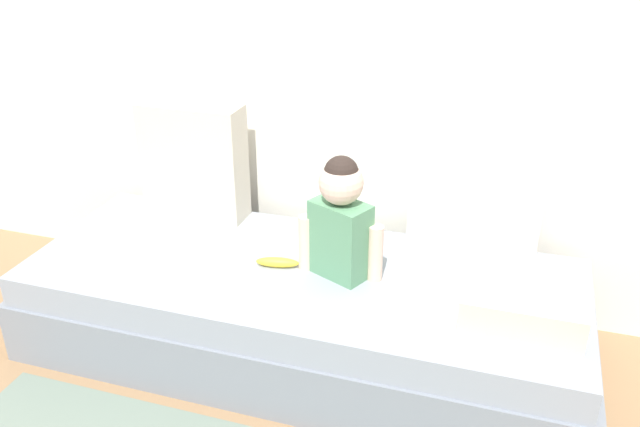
{
  "coord_description": "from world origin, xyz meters",
  "views": [
    {
      "loc": [
        0.74,
        -2.11,
        1.71
      ],
      "look_at": [
        0.07,
        0.0,
        0.63
      ],
      "focal_mm": 37.56,
      "sensor_mm": 36.0,
      "label": 1
    }
  ],
  "objects_px": {
    "throw_pillow_left": "(194,161)",
    "throw_pillow_right": "(477,188)",
    "couch": "(302,311)",
    "banana": "(277,262)",
    "folded_blanket": "(523,307)",
    "toddler": "(341,217)"
  },
  "relations": [
    {
      "from": "throw_pillow_right",
      "to": "throw_pillow_left",
      "type": "bearing_deg",
      "value": 180.0
    },
    {
      "from": "couch",
      "to": "folded_blanket",
      "type": "bearing_deg",
      "value": -7.4
    },
    {
      "from": "throw_pillow_left",
      "to": "throw_pillow_right",
      "type": "distance_m",
      "value": 1.21
    },
    {
      "from": "throw_pillow_left",
      "to": "throw_pillow_right",
      "type": "height_order",
      "value": "throw_pillow_right"
    },
    {
      "from": "banana",
      "to": "folded_blanket",
      "type": "height_order",
      "value": "folded_blanket"
    },
    {
      "from": "throw_pillow_right",
      "to": "toddler",
      "type": "height_order",
      "value": "throw_pillow_right"
    },
    {
      "from": "toddler",
      "to": "throw_pillow_left",
      "type": "bearing_deg",
      "value": 157.45
    },
    {
      "from": "throw_pillow_right",
      "to": "banana",
      "type": "bearing_deg",
      "value": -154.14
    },
    {
      "from": "toddler",
      "to": "banana",
      "type": "relative_size",
      "value": 2.81
    },
    {
      "from": "couch",
      "to": "banana",
      "type": "height_order",
      "value": "banana"
    },
    {
      "from": "throw_pillow_left",
      "to": "folded_blanket",
      "type": "bearing_deg",
      "value": -16.9
    },
    {
      "from": "folded_blanket",
      "to": "banana",
      "type": "bearing_deg",
      "value": 174.12
    },
    {
      "from": "throw_pillow_left",
      "to": "folded_blanket",
      "type": "height_order",
      "value": "throw_pillow_left"
    },
    {
      "from": "throw_pillow_right",
      "to": "folded_blanket",
      "type": "distance_m",
      "value": 0.53
    },
    {
      "from": "couch",
      "to": "throw_pillow_left",
      "type": "height_order",
      "value": "throw_pillow_left"
    },
    {
      "from": "couch",
      "to": "folded_blanket",
      "type": "relative_size",
      "value": 5.52
    },
    {
      "from": "couch",
      "to": "toddler",
      "type": "height_order",
      "value": "toddler"
    },
    {
      "from": "couch",
      "to": "folded_blanket",
      "type": "xyz_separation_m",
      "value": [
        0.82,
        -0.11,
        0.25
      ]
    },
    {
      "from": "toddler",
      "to": "banana",
      "type": "height_order",
      "value": "toddler"
    },
    {
      "from": "throw_pillow_left",
      "to": "folded_blanket",
      "type": "distance_m",
      "value": 1.51
    },
    {
      "from": "toddler",
      "to": "folded_blanket",
      "type": "distance_m",
      "value": 0.71
    },
    {
      "from": "folded_blanket",
      "to": "throw_pillow_right",
      "type": "bearing_deg",
      "value": 116.5
    }
  ]
}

